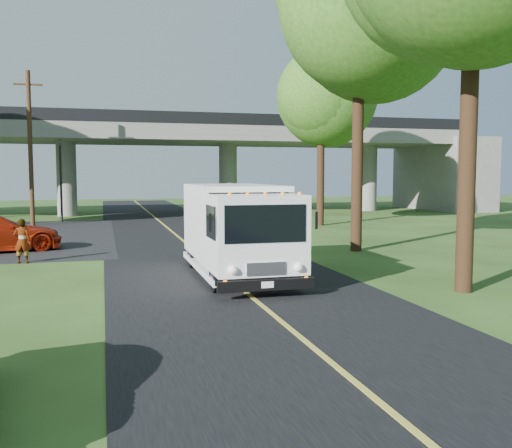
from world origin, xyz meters
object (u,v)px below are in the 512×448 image
object	(u,v)px
tree_right_far	(326,83)
traffic_signal	(61,172)
utility_pole	(30,147)
step_van	(237,227)
tree_right_mid	(367,2)
pedestrian	(22,241)

from	to	relation	value
tree_right_far	traffic_signal	bearing A→B (deg)	157.93
traffic_signal	utility_pole	distance (m)	2.86
utility_pole	tree_right_far	distance (m)	17.61
step_van	tree_right_mid	bearing A→B (deg)	35.36
step_van	pedestrian	xyz separation A→B (m)	(-6.49, 4.46, -0.71)
utility_pole	traffic_signal	bearing A→B (deg)	53.13
utility_pole	pedestrian	bearing A→B (deg)	-84.95
traffic_signal	pedestrian	size ratio (longest dim) A/B	3.39
utility_pole	pedestrian	xyz separation A→B (m)	(1.32, -14.99, -3.83)
tree_right_mid	step_van	bearing A→B (deg)	-144.89
utility_pole	tree_right_mid	xyz separation A→B (m)	(13.91, -15.16, 5.01)
tree_right_mid	tree_right_far	xyz separation A→B (m)	(2.80, 11.00, -1.30)
traffic_signal	tree_right_mid	xyz separation A→B (m)	(12.41, -17.16, 6.41)
pedestrian	tree_right_far	bearing A→B (deg)	-137.73
utility_pole	tree_right_far	xyz separation A→B (m)	(16.71, -4.16, 3.71)
tree_right_far	step_van	xyz separation A→B (m)	(-8.89, -15.28, -6.82)
tree_right_mid	step_van	world-z (taller)	tree_right_mid
pedestrian	utility_pole	bearing A→B (deg)	-77.81
tree_right_far	tree_right_mid	bearing A→B (deg)	-104.28
utility_pole	pedestrian	distance (m)	15.52
tree_right_mid	step_van	xyz separation A→B (m)	(-6.09, -4.28, -8.13)
tree_right_mid	utility_pole	bearing A→B (deg)	132.52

